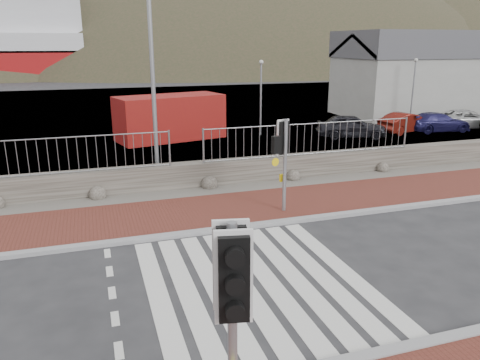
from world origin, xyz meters
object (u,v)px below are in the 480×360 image
object	(u,v)px
car_a	(351,126)
car_b	(406,123)
car_c	(438,122)
traffic_signal_near	(232,291)
traffic_signal_far	(284,146)
shipping_container	(170,117)
car_d	(468,119)
streetlight	(155,45)

from	to	relation	value
car_a	car_b	size ratio (longest dim) A/B	1.06
car_b	car_c	world-z (taller)	car_b
traffic_signal_near	car_c	xyz separation A→B (m)	(17.95, 17.58, -1.66)
traffic_signal_far	shipping_container	xyz separation A→B (m)	(-1.27, 12.48, -0.92)
car_b	car_d	xyz separation A→B (m)	(4.53, 0.14, -0.03)
streetlight	car_b	world-z (taller)	streetlight
shipping_container	car_d	bearing A→B (deg)	-21.43
car_a	car_d	distance (m)	8.36
car_a	car_d	xyz separation A→B (m)	(8.34, 0.45, -0.08)
streetlight	car_d	size ratio (longest dim) A/B	2.19
traffic_signal_near	streetlight	world-z (taller)	streetlight
streetlight	car_b	size ratio (longest dim) A/B	2.48
traffic_signal_near	car_c	world-z (taller)	traffic_signal_near
shipping_container	car_b	distance (m)	13.49
shipping_container	traffic_signal_near	bearing A→B (deg)	-111.83
car_a	car_d	world-z (taller)	car_a
car_b	car_d	bearing A→B (deg)	-98.88
traffic_signal_near	car_c	distance (m)	25.18
streetlight	traffic_signal_near	bearing A→B (deg)	-99.81
streetlight	car_c	size ratio (longest dim) A/B	2.28
traffic_signal_near	car_a	distance (m)	21.37
traffic_signal_far	car_a	world-z (taller)	traffic_signal_far
shipping_container	car_d	size ratio (longest dim) A/B	1.40
traffic_signal_far	shipping_container	bearing A→B (deg)	-99.43
streetlight	car_b	xyz separation A→B (m)	(15.02, 5.82, -4.34)
car_a	traffic_signal_far	bearing A→B (deg)	158.70
traffic_signal_far	car_b	bearing A→B (deg)	-155.16
traffic_signal_far	car_d	bearing A→B (deg)	-163.48
streetlight	shipping_container	size ratio (longest dim) A/B	1.56
traffic_signal_far	car_b	xyz separation A→B (m)	(11.99, 10.10, -1.51)
traffic_signal_near	traffic_signal_far	bearing A→B (deg)	74.20
shipping_container	car_a	bearing A→B (deg)	-30.17
car_c	car_b	bearing A→B (deg)	87.46
streetlight	car_b	bearing A→B (deg)	15.85
car_b	shipping_container	bearing A→B (deg)	69.22
car_a	car_b	world-z (taller)	car_a
car_a	car_c	distance (m)	5.81
traffic_signal_far	car_d	world-z (taller)	traffic_signal_far
traffic_signal_far	streetlight	distance (m)	5.96
car_b	car_c	bearing A→B (deg)	-107.66
streetlight	car_d	distance (m)	20.89
traffic_signal_near	car_d	bearing A→B (deg)	52.63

